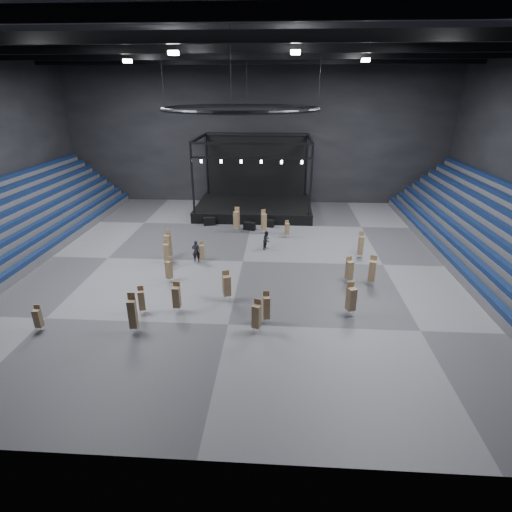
# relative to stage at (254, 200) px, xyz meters

# --- Properties ---
(floor) EXTENTS (50.00, 50.00, 0.00)m
(floor) POSITION_rel_stage_xyz_m (-0.00, -16.24, -1.45)
(floor) COLOR #58575A
(floor) RESTS_ON ground
(ceiling) EXTENTS (50.00, 42.00, 0.20)m
(ceiling) POSITION_rel_stage_xyz_m (-0.00, -16.24, 16.55)
(ceiling) COLOR black
(ceiling) RESTS_ON wall_back
(wall_back) EXTENTS (50.00, 0.20, 18.00)m
(wall_back) POSITION_rel_stage_xyz_m (-0.00, 4.76, 7.55)
(wall_back) COLOR black
(wall_back) RESTS_ON ground
(wall_front) EXTENTS (50.00, 0.20, 18.00)m
(wall_front) POSITION_rel_stage_xyz_m (-0.00, -37.24, 7.55)
(wall_front) COLOR black
(wall_front) RESTS_ON ground
(bleachers_right) EXTENTS (7.20, 40.00, 6.40)m
(bleachers_right) POSITION_rel_stage_xyz_m (22.94, -16.24, 0.28)
(bleachers_right) COLOR #4B4B4D
(bleachers_right) RESTS_ON floor
(stage) EXTENTS (14.00, 10.00, 9.20)m
(stage) POSITION_rel_stage_xyz_m (0.00, 0.00, 0.00)
(stage) COLOR black
(stage) RESTS_ON floor
(truss_ring) EXTENTS (12.30, 12.30, 5.15)m
(truss_ring) POSITION_rel_stage_xyz_m (-0.00, -16.24, 11.55)
(truss_ring) COLOR black
(truss_ring) RESTS_ON ceiling
(roof_girders) EXTENTS (49.00, 30.35, 0.70)m
(roof_girders) POSITION_rel_stage_xyz_m (-0.00, -16.24, 15.75)
(roof_girders) COLOR black
(roof_girders) RESTS_ON ceiling
(floodlights) EXTENTS (28.60, 16.60, 0.25)m
(floodlights) POSITION_rel_stage_xyz_m (-0.00, -20.24, 15.15)
(floodlights) COLOR white
(floodlights) RESTS_ON roof_girders
(flight_case_left) EXTENTS (1.46, 0.95, 0.90)m
(flight_case_left) POSITION_rel_stage_xyz_m (-4.78, -6.05, -1.00)
(flight_case_left) COLOR black
(flight_case_left) RESTS_ON floor
(flight_case_mid) EXTENTS (1.40, 0.98, 0.85)m
(flight_case_mid) POSITION_rel_stage_xyz_m (-0.05, -7.44, -1.03)
(flight_case_mid) COLOR black
(flight_case_mid) RESTS_ON floor
(flight_case_right) EXTENTS (1.36, 0.96, 0.82)m
(flight_case_right) POSITION_rel_stage_xyz_m (1.99, -6.27, -1.04)
(flight_case_right) COLOR black
(flight_case_right) RESTS_ON floor
(chair_stack_0) EXTENTS (0.51, 0.51, 2.27)m
(chair_stack_0) POSITION_rel_stage_xyz_m (-3.73, -25.31, -0.25)
(chair_stack_0) COLOR silver
(chair_stack_0) RESTS_ON floor
(chair_stack_1) EXTENTS (0.60, 0.60, 2.90)m
(chair_stack_1) POSITION_rel_stage_xyz_m (-6.72, -16.36, 0.02)
(chair_stack_1) COLOR silver
(chair_stack_1) RESTS_ON floor
(chair_stack_2) EXTENTS (0.51, 0.51, 1.81)m
(chair_stack_2) POSITION_rel_stage_xyz_m (4.04, -9.60, -0.48)
(chair_stack_2) COLOR silver
(chair_stack_2) RESTS_ON floor
(chair_stack_3) EXTENTS (0.65, 0.65, 2.52)m
(chair_stack_3) POSITION_rel_stage_xyz_m (10.57, -20.37, -0.13)
(chair_stack_3) COLOR silver
(chair_stack_3) RESTS_ON floor
(chair_stack_4) EXTENTS (0.51, 0.51, 2.30)m
(chair_stack_4) POSITION_rel_stage_xyz_m (2.51, -26.34, -0.27)
(chair_stack_4) COLOR silver
(chair_stack_4) RESTS_ON floor
(chair_stack_5) EXTENTS (0.63, 0.63, 2.33)m
(chair_stack_5) POSITION_rel_stage_xyz_m (1.93, -27.51, -0.23)
(chair_stack_5) COLOR silver
(chair_stack_5) RESTS_ON floor
(chair_stack_6) EXTENTS (0.53, 0.53, 2.06)m
(chair_stack_6) POSITION_rel_stage_xyz_m (-6.09, -25.69, -0.37)
(chair_stack_6) COLOR silver
(chair_stack_6) RESTS_ON floor
(chair_stack_7) EXTENTS (0.52, 0.52, 2.77)m
(chair_stack_7) POSITION_rel_stage_xyz_m (-5.86, -27.99, -0.05)
(chair_stack_7) COLOR silver
(chair_stack_7) RESTS_ON floor
(chair_stack_8) EXTENTS (0.63, 0.63, 2.27)m
(chair_stack_8) POSITION_rel_stage_xyz_m (8.86, -20.08, -0.26)
(chair_stack_8) COLOR silver
(chair_stack_8) RESTS_ON floor
(chair_stack_9) EXTENTS (0.44, 0.44, 2.52)m
(chair_stack_9) POSITION_rel_stage_xyz_m (10.70, -14.71, -0.17)
(chair_stack_9) COLOR silver
(chair_stack_9) RESTS_ON floor
(chair_stack_10) EXTENTS (0.71, 0.71, 2.46)m
(chair_stack_10) POSITION_rel_stage_xyz_m (8.21, -25.02, -0.15)
(chair_stack_10) COLOR silver
(chair_stack_10) RESTS_ON floor
(chair_stack_11) EXTENTS (0.63, 0.63, 2.65)m
(chair_stack_11) POSITION_rel_stage_xyz_m (1.56, -8.55, -0.10)
(chair_stack_11) COLOR silver
(chair_stack_11) RESTS_ON floor
(chair_stack_12) EXTENTS (0.57, 0.57, 2.14)m
(chair_stack_12) POSITION_rel_stage_xyz_m (-5.50, -20.73, -0.33)
(chair_stack_12) COLOR silver
(chair_stack_12) RESTS_ON floor
(chair_stack_13) EXTENTS (0.67, 0.67, 2.75)m
(chair_stack_13) POSITION_rel_stage_xyz_m (-1.40, -8.22, -0.03)
(chair_stack_13) COLOR silver
(chair_stack_13) RESTS_ON floor
(chair_stack_14) EXTENTS (0.50, 0.50, 2.00)m
(chair_stack_14) POSITION_rel_stage_xyz_m (-3.60, -16.68, -0.40)
(chair_stack_14) COLOR silver
(chair_stack_14) RESTS_ON floor
(chair_stack_15) EXTENTS (0.70, 0.70, 2.34)m
(chair_stack_15) POSITION_rel_stage_xyz_m (-0.50, -23.46, -0.20)
(chair_stack_15) COLOR silver
(chair_stack_15) RESTS_ON floor
(chair_stack_16) EXTENTS (0.42, 0.42, 1.84)m
(chair_stack_16) POSITION_rel_stage_xyz_m (-11.99, -28.23, -0.47)
(chair_stack_16) COLOR silver
(chair_stack_16) RESTS_ON floor
(chair_stack_17) EXTENTS (0.49, 0.49, 2.32)m
(chair_stack_17) POSITION_rel_stage_xyz_m (-6.58, -17.33, -0.24)
(chair_stack_17) COLOR silver
(chair_stack_17) RESTS_ON floor
(man_center) EXTENTS (0.74, 0.49, 2.03)m
(man_center) POSITION_rel_stage_xyz_m (-4.15, -16.54, -0.44)
(man_center) COLOR black
(man_center) RESTS_ON floor
(crew_member) EXTENTS (0.96, 1.07, 1.82)m
(crew_member) POSITION_rel_stage_xyz_m (2.04, -13.05, -0.54)
(crew_member) COLOR black
(crew_member) RESTS_ON floor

